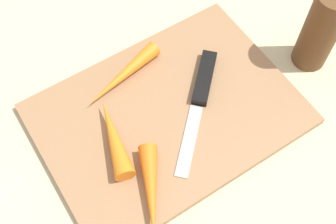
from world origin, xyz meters
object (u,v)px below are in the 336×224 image
Objects in this scene: knife at (203,85)px; carrot_medium at (151,192)px; carrot_longest at (123,75)px; carrot_shortest at (114,138)px; pepper_grinder at (321,30)px; cutting_board at (168,114)px.

carrot_medium reaches higher than knife.
carrot_medium reaches higher than carrot_longest.
carrot_medium is at bearing -164.68° from carrot_shortest.
pepper_grinder reaches higher than carrot_medium.
carrot_medium is at bearing 47.37° from cutting_board.
knife is (-0.07, -0.01, 0.01)m from cutting_board.
cutting_board is 3.09× the size of carrot_shortest.
pepper_grinder is at bearing 141.83° from carrot_longest.
carrot_shortest is (0.15, 0.01, 0.01)m from knife.
cutting_board is 0.25m from pepper_grinder.
pepper_grinder is (-0.26, 0.11, 0.04)m from carrot_longest.
pepper_grinder reaches higher than cutting_board.
carrot_longest is (0.03, -0.08, 0.02)m from cutting_board.
cutting_board is 2.30× the size of knife.
carrot_medium is at bearing -11.00° from knife.
knife is 0.19m from pepper_grinder.
carrot_longest is at bearing -22.39° from carrot_shortest.
carrot_longest reaches higher than knife.
carrot_medium reaches higher than cutting_board.
knife is 1.26× the size of carrot_medium.
carrot_shortest is (0.09, 0.00, 0.02)m from cutting_board.
cutting_board is 0.07m from knife.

